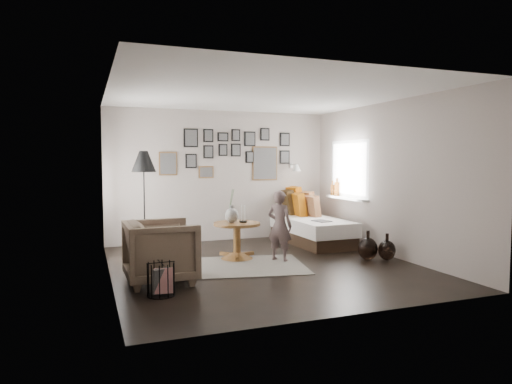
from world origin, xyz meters
name	(u,v)px	position (x,y,z in m)	size (l,w,h in m)	color
ground	(264,266)	(0.00, 0.00, 0.00)	(4.80, 4.80, 0.00)	black
wall_back	(221,176)	(0.00, 2.40, 1.30)	(4.50, 4.50, 0.00)	#A1958D
wall_front	(351,191)	(0.00, -2.40, 1.30)	(4.50, 4.50, 0.00)	#A1958D
wall_left	(109,184)	(-2.25, 0.00, 1.30)	(4.80, 4.80, 0.00)	#A1958D
wall_right	(388,179)	(2.25, 0.00, 1.30)	(4.80, 4.80, 0.00)	#A1958D
ceiling	(265,94)	(0.00, 0.00, 2.60)	(4.80, 4.80, 0.00)	white
door_left	(106,196)	(-2.23, 1.20, 1.05)	(0.00, 2.14, 2.14)	white
window_right	(342,195)	(2.18, 1.34, 0.93)	(0.15, 1.32, 1.30)	white
gallery_wall	(234,154)	(0.29, 2.38, 1.74)	(2.74, 0.03, 1.08)	brown
wall_sconce	(296,168)	(1.55, 2.13, 1.46)	(0.18, 0.36, 0.16)	white
rug	(239,266)	(-0.38, 0.08, 0.01)	(1.97, 1.38, 0.01)	#B9B3A3
pedestal_table	(237,242)	(-0.25, 0.60, 0.28)	(0.77, 0.77, 0.60)	brown
vase	(232,212)	(-0.33, 0.62, 0.77)	(0.22, 0.22, 0.55)	black
candles	(243,214)	(-0.14, 0.60, 0.74)	(0.13, 0.13, 0.28)	black
daybed	(308,225)	(1.56, 1.61, 0.34)	(0.98, 2.25, 1.07)	black
magazine_on_daybed	(322,221)	(1.51, 0.95, 0.50)	(0.24, 0.33, 0.02)	black
armchair	(161,251)	(-1.63, -0.41, 0.41)	(0.88, 0.91, 0.83)	brown
armchair_cushion	(163,246)	(-1.60, -0.36, 0.48)	(0.37, 0.37, 0.09)	silver
floor_lamp	(144,165)	(-1.61, 1.49, 1.53)	(0.41, 0.41, 1.77)	black
magazine_basket	(161,279)	(-1.72, -1.01, 0.20)	(0.34, 0.34, 0.40)	black
demijohn_large	(368,249)	(1.72, -0.21, 0.19)	(0.32, 0.32, 0.48)	black
demijohn_small	(387,250)	(2.00, -0.33, 0.16)	(0.28, 0.28, 0.44)	black
child	(280,226)	(0.35, 0.23, 0.57)	(0.41, 0.27, 1.14)	#624E4D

